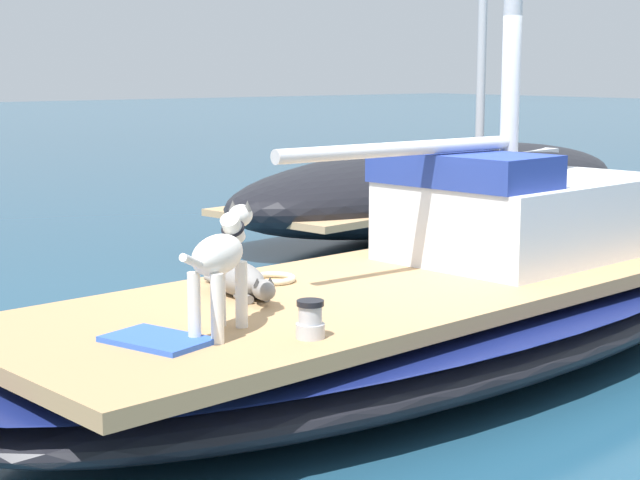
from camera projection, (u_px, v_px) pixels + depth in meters
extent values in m
plane|color=navy|center=(428.00, 363.00, 7.45)|extent=(120.00, 120.00, 0.00)
ellipsoid|color=black|center=(428.00, 326.00, 7.41)|extent=(3.08, 7.38, 0.56)
ellipsoid|color=navy|center=(429.00, 301.00, 7.38)|extent=(3.10, 7.42, 0.08)
cube|color=tan|center=(429.00, 281.00, 7.35)|extent=(2.58, 6.77, 0.10)
cylinder|color=silver|center=(403.00, 149.00, 7.13)|extent=(0.10, 2.20, 0.10)
cube|color=silver|center=(530.00, 216.00, 8.11)|extent=(1.58, 2.31, 0.60)
cube|color=navy|center=(463.00, 169.00, 7.56)|extent=(1.38, 0.81, 0.24)
ellipsoid|color=gray|center=(237.00, 278.00, 6.65)|extent=(0.63, 0.34, 0.22)
ellipsoid|color=gray|center=(264.00, 290.00, 6.34)|extent=(0.22, 0.16, 0.13)
cone|color=#2A2929|center=(270.00, 280.00, 6.35)|extent=(0.05, 0.05, 0.05)
cone|color=#2A2929|center=(257.00, 282.00, 6.31)|extent=(0.05, 0.05, 0.05)
cylinder|color=gray|center=(260.00, 295.00, 6.52)|extent=(0.19, 0.08, 0.06)
cylinder|color=gray|center=(244.00, 297.00, 6.46)|extent=(0.19, 0.08, 0.06)
cylinder|color=gray|center=(212.00, 280.00, 6.99)|extent=(0.18, 0.06, 0.04)
ellipsoid|color=silver|center=(218.00, 255.00, 5.60)|extent=(0.48, 0.55, 0.22)
cylinder|color=silver|center=(220.00, 293.00, 5.83)|extent=(0.07, 0.07, 0.38)
cylinder|color=silver|center=(241.00, 294.00, 5.80)|extent=(0.07, 0.07, 0.38)
cylinder|color=silver|center=(194.00, 307.00, 5.49)|extent=(0.07, 0.07, 0.38)
cylinder|color=silver|center=(217.00, 309.00, 5.45)|extent=(0.07, 0.07, 0.38)
cylinder|color=silver|center=(233.00, 228.00, 5.80)|extent=(0.20, 0.22, 0.19)
ellipsoid|color=silver|center=(240.00, 216.00, 5.91)|extent=(0.23, 0.25, 0.13)
cone|color=#504E4A|center=(233.00, 205.00, 5.91)|extent=(0.05, 0.05, 0.06)
cone|color=#504E4A|center=(247.00, 206.00, 5.89)|extent=(0.05, 0.05, 0.06)
torus|color=black|center=(233.00, 228.00, 5.80)|extent=(0.18, 0.17, 0.10)
cylinder|color=silver|center=(191.00, 261.00, 5.25)|extent=(0.16, 0.21, 0.12)
cylinder|color=#B7B7BC|center=(310.00, 331.00, 5.59)|extent=(0.16, 0.16, 0.08)
cylinder|color=#B7B7BC|center=(310.00, 315.00, 5.57)|extent=(0.13, 0.13, 0.10)
cylinder|color=black|center=(310.00, 303.00, 5.56)|extent=(0.15, 0.15, 0.03)
torus|color=beige|center=(272.00, 279.00, 7.07)|extent=(0.32, 0.32, 0.04)
cube|color=blue|center=(157.00, 340.00, 5.50)|extent=(0.64, 0.50, 0.03)
ellipsoid|color=black|center=(446.00, 186.00, 13.73)|extent=(3.46, 7.78, 1.12)
cube|color=tan|center=(445.00, 194.00, 13.74)|extent=(2.86, 6.97, 0.08)
cube|color=silver|center=(471.00, 169.00, 14.10)|extent=(1.66, 2.42, 0.52)
cube|color=maroon|center=(382.00, 186.00, 12.77)|extent=(1.53, 2.40, 0.36)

